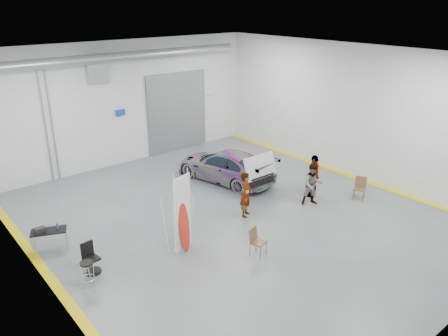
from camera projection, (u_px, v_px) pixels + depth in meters
ground at (234, 216)px, 16.73m from camera, size 16.00×16.00×0.00m
room_shell at (202, 100)px, 16.98m from camera, size 14.02×16.18×6.01m
sedan_car at (226, 166)px, 19.80m from camera, size 2.90×5.11×1.39m
person_a at (246, 194)px, 16.46m from camera, size 0.77×0.71×1.77m
person_b at (313, 184)px, 17.41m from camera, size 1.05×1.00×1.72m
person_c at (314, 176)px, 18.10m from camera, size 1.15×0.86×1.84m
surfboard_display at (182, 221)px, 13.98m from camera, size 0.78×0.37×2.83m
folding_chair_near at (258, 247)px, 14.09m from camera, size 0.55×0.57×0.94m
folding_chair_far at (359, 193)px, 18.00m from camera, size 0.59×0.73×0.95m
shop_stool at (88, 274)px, 12.55m from camera, size 0.40×0.40×0.79m
work_table at (46, 231)px, 14.25m from camera, size 1.24×0.94×0.91m
office_chair at (91, 260)px, 13.19m from camera, size 0.51×0.51×0.97m
trunk_lid at (259, 164)px, 17.99m from camera, size 1.63×0.99×0.04m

